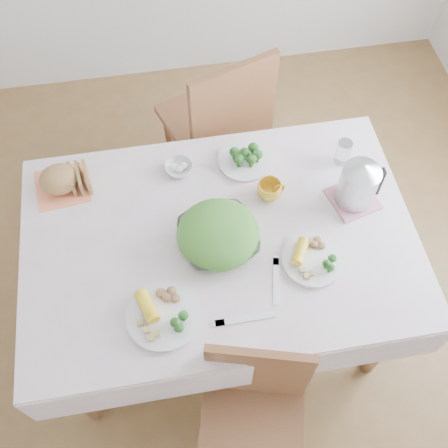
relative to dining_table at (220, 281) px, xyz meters
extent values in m
plane|color=brown|center=(0.00, 0.00, -0.38)|extent=(3.60, 3.60, 0.00)
cube|color=brown|center=(0.00, 0.00, 0.00)|extent=(1.40, 0.90, 0.75)
cube|color=silver|center=(0.00, 0.00, 0.38)|extent=(1.50, 1.00, 0.01)
cube|color=brown|center=(0.01, -0.67, 0.09)|extent=(0.48, 0.48, 0.86)
cube|color=brown|center=(0.10, 0.84, 0.09)|extent=(0.58, 0.58, 1.00)
imported|color=white|center=(-0.01, -0.02, 0.42)|extent=(0.33, 0.33, 0.07)
cylinder|color=white|center=(-0.25, -0.29, 0.40)|extent=(0.27, 0.27, 0.02)
cylinder|color=white|center=(0.32, -0.16, 0.40)|extent=(0.32, 0.32, 0.02)
cylinder|color=beige|center=(0.16, 0.34, 0.40)|extent=(0.28, 0.28, 0.02)
cube|color=#FD8555|center=(-0.59, 0.34, 0.39)|extent=(0.23, 0.23, 0.00)
ellipsoid|color=olive|center=(-0.59, 0.34, 0.45)|extent=(0.16, 0.15, 0.09)
imported|color=white|center=(-0.11, 0.34, 0.41)|extent=(0.14, 0.14, 0.04)
imported|color=gold|center=(0.22, 0.16, 0.43)|extent=(0.12, 0.12, 0.08)
cylinder|color=white|center=(0.56, 0.28, 0.45)|extent=(0.06, 0.06, 0.11)
cube|color=#CB7C8C|center=(0.55, 0.08, 0.40)|extent=(0.21, 0.21, 0.01)
cylinder|color=#B2B5BA|center=(0.55, 0.08, 0.51)|extent=(0.18, 0.18, 0.21)
cube|color=silver|center=(0.17, -0.22, 0.39)|extent=(0.06, 0.19, 0.00)
cube|color=silver|center=(0.03, -0.34, 0.39)|extent=(0.21, 0.03, 0.00)
camera|label=1|loc=(-0.15, -0.99, 2.11)|focal=42.00mm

